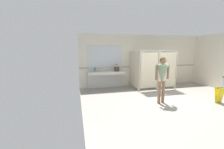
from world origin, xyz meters
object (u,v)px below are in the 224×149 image
at_px(paper_cup, 114,70).
at_px(wet_floor_sign, 219,95).
at_px(soap_dispenser, 95,70).
at_px(person_standing, 162,74).

distance_m(paper_cup, wet_floor_sign, 4.50).
bearing_deg(soap_dispenser, person_standing, -52.14).
relative_size(soap_dispenser, wet_floor_sign, 0.33).
distance_m(person_standing, soap_dispenser, 3.45).
height_order(person_standing, wet_floor_sign, person_standing).
bearing_deg(person_standing, paper_cup, 115.17).
height_order(person_standing, paper_cup, person_standing).
bearing_deg(paper_cup, wet_floor_sign, -42.09).
height_order(paper_cup, wet_floor_sign, paper_cup).
distance_m(person_standing, paper_cup, 2.76).
bearing_deg(soap_dispenser, wet_floor_sign, -37.12).
bearing_deg(wet_floor_sign, paper_cup, 137.91).
height_order(person_standing, soap_dispenser, person_standing).
xyz_separation_m(person_standing, paper_cup, (-1.17, 2.49, -0.16)).
xyz_separation_m(paper_cup, wet_floor_sign, (3.30, -2.98, -0.64)).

